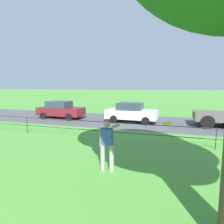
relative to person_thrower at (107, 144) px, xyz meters
name	(u,v)px	position (x,y,z in m)	size (l,w,h in m)	color
street_strip	(131,121)	(-1.31, 9.58, -0.93)	(80.00, 6.71, 0.01)	#4C4C51
park_fence	(107,127)	(-1.31, 3.68, -0.26)	(31.36, 0.04, 1.00)	#232328
person_thrower	(107,144)	(0.00, 0.00, 0.00)	(0.53, 0.77, 1.72)	gray
frisbee	(167,123)	(1.91, -0.25, 0.85)	(0.38, 0.38, 0.07)	yellow
car_maroon_right	(61,110)	(-7.54, 8.98, -0.15)	(4.03, 1.86, 1.54)	maroon
car_white_left	(131,112)	(-1.22, 9.18, -0.15)	(4.02, 1.86, 1.54)	silver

